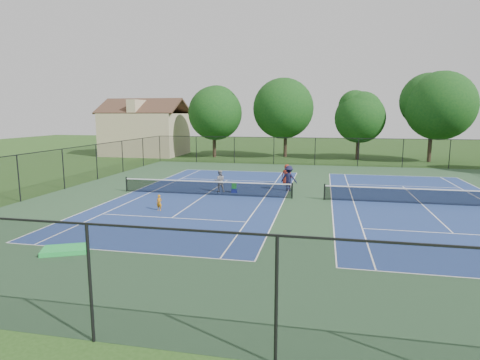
% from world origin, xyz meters
% --- Properties ---
extents(ground, '(140.00, 140.00, 0.00)m').
position_xyz_m(ground, '(0.00, 0.00, 0.00)').
color(ground, '#234716').
rests_on(ground, ground).
extents(court_pad, '(36.00, 36.00, 0.01)m').
position_xyz_m(court_pad, '(0.00, 0.00, 0.00)').
color(court_pad, '#2A4A29').
rests_on(court_pad, ground).
extents(tennis_court_left, '(12.00, 23.83, 1.07)m').
position_xyz_m(tennis_court_left, '(-7.00, 0.00, 0.10)').
color(tennis_court_left, navy).
rests_on(tennis_court_left, ground).
extents(tennis_court_right, '(12.00, 23.83, 1.07)m').
position_xyz_m(tennis_court_right, '(7.00, 0.00, 0.10)').
color(tennis_court_right, navy).
rests_on(tennis_court_right, ground).
extents(perimeter_fence, '(36.08, 36.08, 3.02)m').
position_xyz_m(perimeter_fence, '(0.00, 0.00, 1.60)').
color(perimeter_fence, black).
rests_on(perimeter_fence, ground).
extents(tree_back_a, '(6.80, 6.80, 9.15)m').
position_xyz_m(tree_back_a, '(-13.00, 24.00, 6.04)').
color(tree_back_a, '#2D2116').
rests_on(tree_back_a, ground).
extents(tree_back_b, '(7.60, 7.60, 10.03)m').
position_xyz_m(tree_back_b, '(-4.00, 26.00, 6.60)').
color(tree_back_b, '#2D2116').
rests_on(tree_back_b, ground).
extents(tree_back_c, '(6.00, 6.00, 8.40)m').
position_xyz_m(tree_back_c, '(5.00, 25.00, 5.48)').
color(tree_back_c, '#2D2116').
rests_on(tree_back_c, ground).
extents(tree_back_d, '(7.80, 7.80, 10.37)m').
position_xyz_m(tree_back_d, '(13.00, 24.00, 6.82)').
color(tree_back_d, '#2D2116').
rests_on(tree_back_d, ground).
extents(clapboard_house, '(10.80, 8.10, 7.65)m').
position_xyz_m(clapboard_house, '(-23.00, 25.00, 3.09)').
color(clapboard_house, tan).
rests_on(clapboard_house, ground).
extents(child_player, '(0.37, 0.27, 0.94)m').
position_xyz_m(child_player, '(-8.33, -4.95, 0.47)').
color(child_player, orange).
rests_on(child_player, ground).
extents(instructor, '(0.91, 0.79, 1.60)m').
position_xyz_m(instructor, '(-6.33, 1.25, 0.80)').
color(instructor, gray).
rests_on(instructor, ground).
extents(bystander_b, '(1.34, 0.99, 1.85)m').
position_xyz_m(bystander_b, '(-1.50, 2.67, 0.92)').
color(bystander_b, '#171732').
rests_on(bystander_b, ground).
extents(bystander_c, '(0.84, 0.58, 1.64)m').
position_xyz_m(bystander_c, '(-1.89, 5.18, 0.82)').
color(bystander_c, maroon).
rests_on(bystander_c, ground).
extents(ball_crate, '(0.46, 0.38, 0.30)m').
position_xyz_m(ball_crate, '(-5.25, 1.19, 0.15)').
color(ball_crate, navy).
rests_on(ball_crate, ground).
extents(ball_hopper, '(0.40, 0.34, 0.42)m').
position_xyz_m(ball_hopper, '(-5.25, 1.19, 0.52)').
color(ball_hopper, green).
rests_on(ball_hopper, ball_crate).
extents(green_tarp, '(2.01, 1.67, 0.19)m').
position_xyz_m(green_tarp, '(-9.25, -12.39, 0.10)').
color(green_tarp, green).
rests_on(green_tarp, ground).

